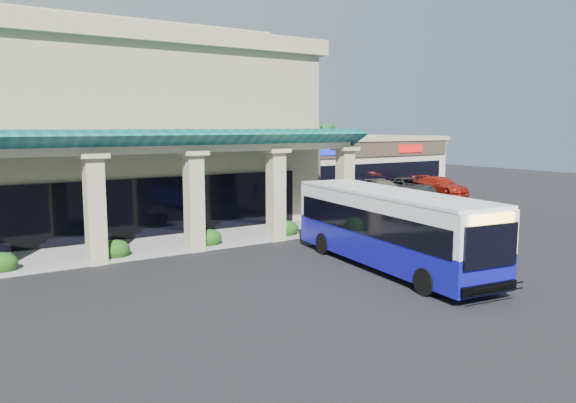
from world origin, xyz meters
TOP-DOWN VIEW (x-y plane):
  - ground at (0.00, 0.00)m, footprint 110.00×110.00m
  - main_building at (-8.00, 16.00)m, footprint 30.80×14.80m
  - arcade at (-8.00, 6.80)m, footprint 30.00×6.20m
  - strip_mall at (18.00, 24.00)m, footprint 22.50×12.50m
  - palm_0 at (8.50, 11.00)m, footprint 2.40×2.40m
  - palm_1 at (9.50, 14.00)m, footprint 2.40×2.40m
  - broadleaf_tree at (7.50, 19.00)m, footprint 2.60×2.60m
  - transit_bus at (2.39, -2.10)m, footprint 4.12×11.65m
  - pedestrian at (9.24, -2.86)m, footprint 0.60×0.70m
  - car_silver at (12.01, 13.19)m, footprint 2.98×5.18m
  - car_white at (13.68, 13.98)m, footprint 2.96×5.46m
  - car_red at (17.68, 14.40)m, footprint 3.80×5.44m
  - car_gray at (20.48, 14.51)m, footprint 3.95×6.10m
  - car_extra at (23.52, 13.72)m, footprint 2.37×5.41m

SIDE VIEW (x-z plane):
  - ground at x=0.00m, z-range 0.00..0.00m
  - car_red at x=17.68m, z-range 0.00..1.46m
  - car_extra at x=23.52m, z-range 0.00..1.55m
  - car_gray at x=20.48m, z-range 0.00..1.56m
  - pedestrian at x=9.24m, z-range 0.00..1.61m
  - car_silver at x=12.01m, z-range 0.00..1.66m
  - car_white at x=13.68m, z-range 0.00..1.71m
  - transit_bus at x=2.39m, z-range 0.00..3.18m
  - broadleaf_tree at x=7.50m, z-range 0.00..4.81m
  - strip_mall at x=18.00m, z-range 0.00..4.90m
  - arcade at x=-8.00m, z-range 0.00..5.70m
  - palm_1 at x=9.50m, z-range 0.00..5.80m
  - palm_0 at x=8.50m, z-range 0.00..6.60m
  - main_building at x=-8.00m, z-range 0.00..11.35m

